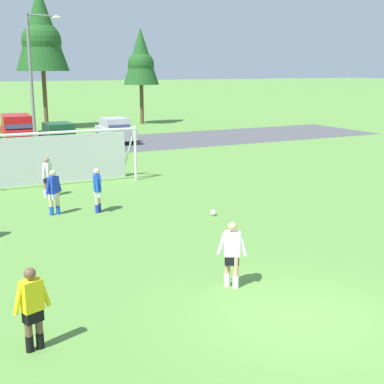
{
  "coord_description": "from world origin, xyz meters",
  "views": [
    {
      "loc": [
        -6.74,
        -8.26,
        5.18
      ],
      "look_at": [
        1.14,
        7.4,
        1.07
      ],
      "focal_mm": 49.65,
      "sensor_mm": 36.0,
      "label": 1
    }
  ],
  "objects_px": {
    "player_striker_near": "(97,190)",
    "player_defender_far": "(54,192)",
    "referee": "(32,309)",
    "parked_car_slot_center": "(59,136)",
    "soccer_ball": "(213,213)",
    "parked_car_slot_center_left": "(17,131)",
    "parked_car_slot_center_right": "(115,130)",
    "street_lamp": "(35,86)",
    "player_winger_left": "(48,177)",
    "soccer_goal": "(53,156)",
    "player_midfield_center": "(232,255)"
  },
  "relations": [
    {
      "from": "soccer_goal",
      "to": "street_lamp",
      "type": "relative_size",
      "value": 0.92
    },
    {
      "from": "soccer_ball",
      "to": "player_striker_near",
      "type": "bearing_deg",
      "value": 146.74
    },
    {
      "from": "soccer_ball",
      "to": "street_lamp",
      "type": "xyz_separation_m",
      "value": [
        -3.23,
        14.89,
        4.07
      ]
    },
    {
      "from": "street_lamp",
      "to": "referee",
      "type": "bearing_deg",
      "value": -101.22
    },
    {
      "from": "player_striker_near",
      "to": "parked_car_slot_center",
      "type": "height_order",
      "value": "parked_car_slot_center"
    },
    {
      "from": "parked_car_slot_center",
      "to": "soccer_goal",
      "type": "bearing_deg",
      "value": -104.37
    },
    {
      "from": "parked_car_slot_center_right",
      "to": "street_lamp",
      "type": "bearing_deg",
      "value": -140.94
    },
    {
      "from": "soccer_ball",
      "to": "player_winger_left",
      "type": "bearing_deg",
      "value": 129.56
    },
    {
      "from": "soccer_goal",
      "to": "parked_car_slot_center",
      "type": "distance_m",
      "value": 10.74
    },
    {
      "from": "player_striker_near",
      "to": "parked_car_slot_center_left",
      "type": "xyz_separation_m",
      "value": [
        0.04,
        18.15,
        0.29
      ]
    },
    {
      "from": "soccer_ball",
      "to": "player_defender_far",
      "type": "distance_m",
      "value": 5.77
    },
    {
      "from": "street_lamp",
      "to": "parked_car_slot_center_right",
      "type": "bearing_deg",
      "value": 39.06
    },
    {
      "from": "soccer_goal",
      "to": "player_midfield_center",
      "type": "xyz_separation_m",
      "value": [
        1.23,
        -13.68,
        -0.47
      ]
    },
    {
      "from": "player_winger_left",
      "to": "parked_car_slot_center",
      "type": "xyz_separation_m",
      "value": [
        3.4,
        12.67,
        0.05
      ]
    },
    {
      "from": "soccer_ball",
      "to": "player_midfield_center",
      "type": "xyz_separation_m",
      "value": [
        -2.68,
        -5.77,
        0.71
      ]
    },
    {
      "from": "player_midfield_center",
      "to": "street_lamp",
      "type": "bearing_deg",
      "value": 91.5
    },
    {
      "from": "player_midfield_center",
      "to": "parked_car_slot_center",
      "type": "distance_m",
      "value": 24.12
    },
    {
      "from": "street_lamp",
      "to": "soccer_goal",
      "type": "bearing_deg",
      "value": -95.6
    },
    {
      "from": "soccer_goal",
      "to": "player_striker_near",
      "type": "bearing_deg",
      "value": -86.31
    },
    {
      "from": "soccer_goal",
      "to": "player_midfield_center",
      "type": "bearing_deg",
      "value": -84.88
    },
    {
      "from": "soccer_ball",
      "to": "player_defender_far",
      "type": "xyz_separation_m",
      "value": [
        -5.05,
        2.7,
        0.71
      ]
    },
    {
      "from": "parked_car_slot_center_left",
      "to": "player_winger_left",
      "type": "bearing_deg",
      "value": -94.38
    },
    {
      "from": "player_striker_near",
      "to": "player_defender_far",
      "type": "height_order",
      "value": "same"
    },
    {
      "from": "player_defender_far",
      "to": "parked_car_slot_center",
      "type": "relative_size",
      "value": 0.39
    },
    {
      "from": "player_striker_near",
      "to": "player_defender_far",
      "type": "distance_m",
      "value": 1.55
    },
    {
      "from": "soccer_ball",
      "to": "player_midfield_center",
      "type": "relative_size",
      "value": 0.13
    },
    {
      "from": "soccer_goal",
      "to": "player_striker_near",
      "type": "height_order",
      "value": "soccer_goal"
    },
    {
      "from": "player_midfield_center",
      "to": "parked_car_slot_center_right",
      "type": "distance_m",
      "value": 26.46
    },
    {
      "from": "parked_car_slot_center_left",
      "to": "parked_car_slot_center_right",
      "type": "xyz_separation_m",
      "value": [
        6.64,
        -0.44,
        -0.24
      ]
    },
    {
      "from": "soccer_goal",
      "to": "parked_car_slot_center_right",
      "type": "distance_m",
      "value": 14.02
    },
    {
      "from": "referee",
      "to": "parked_car_slot_center",
      "type": "height_order",
      "value": "parked_car_slot_center"
    },
    {
      "from": "parked_car_slot_center_left",
      "to": "street_lamp",
      "type": "relative_size",
      "value": 0.58
    },
    {
      "from": "referee",
      "to": "player_striker_near",
      "type": "relative_size",
      "value": 1.0
    },
    {
      "from": "player_striker_near",
      "to": "soccer_goal",
      "type": "bearing_deg",
      "value": 93.69
    },
    {
      "from": "soccer_ball",
      "to": "parked_car_slot_center",
      "type": "relative_size",
      "value": 0.05
    },
    {
      "from": "player_winger_left",
      "to": "street_lamp",
      "type": "xyz_separation_m",
      "value": [
        1.42,
        9.26,
        3.36
      ]
    },
    {
      "from": "parked_car_slot_center",
      "to": "referee",
      "type": "bearing_deg",
      "value": -104.07
    },
    {
      "from": "parked_car_slot_center",
      "to": "parked_car_slot_center_right",
      "type": "xyz_separation_m",
      "value": [
        4.37,
        1.73,
        0.0
      ]
    },
    {
      "from": "player_defender_far",
      "to": "parked_car_slot_center",
      "type": "height_order",
      "value": "parked_car_slot_center"
    },
    {
      "from": "soccer_goal",
      "to": "parked_car_slot_center_right",
      "type": "xyz_separation_m",
      "value": [
        7.03,
        12.13,
        -0.42
      ]
    },
    {
      "from": "referee",
      "to": "parked_car_slot_center_left",
      "type": "height_order",
      "value": "parked_car_slot_center_left"
    },
    {
      "from": "parked_car_slot_center_right",
      "to": "referee",
      "type": "bearing_deg",
      "value": -111.7
    },
    {
      "from": "player_midfield_center",
      "to": "parked_car_slot_center_right",
      "type": "height_order",
      "value": "parked_car_slot_center_right"
    },
    {
      "from": "referee",
      "to": "player_striker_near",
      "type": "xyz_separation_m",
      "value": [
        3.95,
        8.98,
        0.0
      ]
    },
    {
      "from": "parked_car_slot_center_right",
      "to": "player_winger_left",
      "type": "bearing_deg",
      "value": -118.34
    },
    {
      "from": "player_defender_far",
      "to": "parked_car_slot_center_left",
      "type": "height_order",
      "value": "parked_car_slot_center_left"
    },
    {
      "from": "soccer_ball",
      "to": "parked_car_slot_center_left",
      "type": "height_order",
      "value": "parked_car_slot_center_left"
    },
    {
      "from": "player_defender_far",
      "to": "street_lamp",
      "type": "xyz_separation_m",
      "value": [
        1.82,
        12.18,
        3.36
      ]
    },
    {
      "from": "referee",
      "to": "player_defender_far",
      "type": "relative_size",
      "value": 1.0
    },
    {
      "from": "soccer_ball",
      "to": "player_defender_far",
      "type": "bearing_deg",
      "value": 151.84
    }
  ]
}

